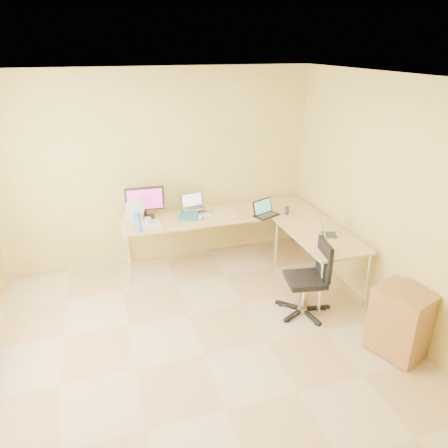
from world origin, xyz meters
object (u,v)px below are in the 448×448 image
object	(u,v)px
desk_return	(318,260)
desk_fan	(135,211)
laptop_return	(330,229)
office_chair	(305,274)
laptop_center	(194,202)
laptop_black	(267,208)
cabinet	(400,322)
mug	(148,221)
water_bottle	(138,222)
keyboard	(196,216)
monitor	(145,203)
desk_main	(220,238)

from	to	relation	value
desk_return	desk_fan	size ratio (longest dim) A/B	4.25
laptop_return	office_chair	distance (m)	0.70
laptop_center	laptop_return	xyz separation A→B (m)	(1.36, -1.23, -0.06)
laptop_black	cabinet	world-z (taller)	laptop_black
desk_fan	laptop_return	distance (m)	2.44
mug	laptop_center	bearing A→B (deg)	18.68
laptop_black	office_chair	size ratio (longest dim) A/B	0.37
water_bottle	office_chair	xyz separation A→B (m)	(1.67, -1.17, -0.36)
laptop_center	office_chair	xyz separation A→B (m)	(0.87, -1.61, -0.38)
keyboard	mug	bearing A→B (deg)	-172.63
desk_return	water_bottle	distance (m)	2.27
desk_return	monitor	bearing A→B (deg)	149.90
desk_main	keyboard	distance (m)	0.51
laptop_black	cabinet	xyz separation A→B (m)	(0.55, -2.10, -0.47)
cabinet	laptop_black	bearing A→B (deg)	84.91
monitor	office_chair	size ratio (longest dim) A/B	0.56
keyboard	desk_main	bearing A→B (deg)	5.34
monitor	keyboard	size ratio (longest dim) A/B	1.22
desk_return	laptop_black	distance (m)	0.96
cabinet	desk_return	bearing A→B (deg)	76.36
laptop_black	keyboard	bearing A→B (deg)	141.11
laptop_return	desk_return	bearing A→B (deg)	56.62
desk_main	laptop_black	size ratio (longest dim) A/B	7.99
water_bottle	monitor	bearing A→B (deg)	70.86
desk_main	cabinet	distance (m)	2.62
keyboard	mug	size ratio (longest dim) A/B	4.39
water_bottle	cabinet	bearing A→B (deg)	-42.57
keyboard	laptop_center	bearing A→B (deg)	84.81
desk_main	keyboard	bearing A→B (deg)	-176.51
laptop_center	mug	world-z (taller)	laptop_center
desk_fan	monitor	bearing A→B (deg)	34.75
monitor	laptop_return	xyz separation A→B (m)	(2.02, -1.22, -0.12)
water_bottle	office_chair	bearing A→B (deg)	-35.03
water_bottle	mug	bearing A→B (deg)	56.65
laptop_center	keyboard	bearing A→B (deg)	-105.40
desk_main	desk_fan	xyz separation A→B (m)	(-1.13, 0.02, 0.52)
laptop_center	water_bottle	xyz separation A→B (m)	(-0.80, -0.44, -0.03)
mug	cabinet	world-z (taller)	mug
water_bottle	desk_fan	xyz separation A→B (m)	(0.00, 0.32, 0.03)
desk_return	keyboard	distance (m)	1.68
desk_return	desk_fan	xyz separation A→B (m)	(-2.10, 1.02, 0.52)
laptop_return	office_chair	world-z (taller)	office_chair
keyboard	office_chair	distance (m)	1.72
desk_return	keyboard	size ratio (longest dim) A/B	3.18
desk_fan	cabinet	world-z (taller)	desk_fan
keyboard	cabinet	distance (m)	2.79
monitor	desk_fan	xyz separation A→B (m)	(-0.15, -0.11, -0.06)
laptop_black	keyboard	xyz separation A→B (m)	(-0.91, 0.25, -0.10)
keyboard	desk_fan	distance (m)	0.80
keyboard	cabinet	bearing A→B (deg)	-56.11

